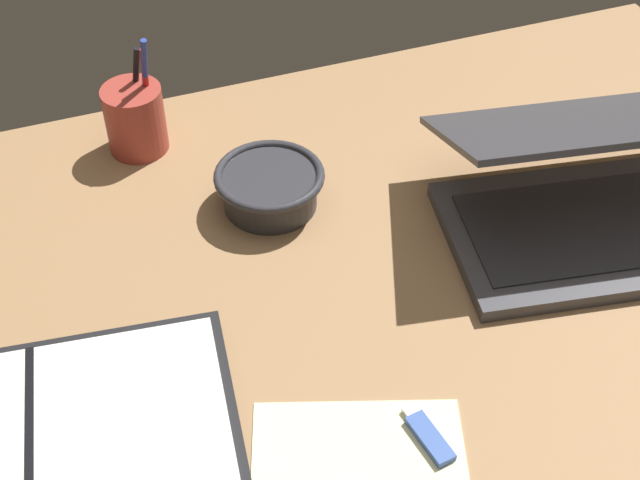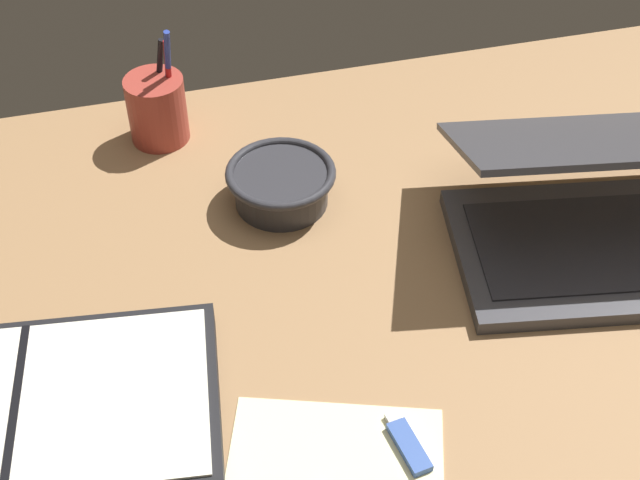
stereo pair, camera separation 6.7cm
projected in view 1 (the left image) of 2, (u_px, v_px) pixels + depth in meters
desk_top at (355, 338)px, 96.73cm from camera, size 140.00×100.00×2.00cm
laptop at (596, 192)px, 105.35cm from camera, size 40.04×33.42×16.63cm
bowl at (270, 187)px, 109.10cm from camera, size 13.60×13.60×5.17cm
pen_cup at (136, 118)px, 116.24cm from camera, size 7.83×7.83×16.54cm
planner at (34, 441)px, 83.95cm from camera, size 40.88×26.48×3.86cm
usb_drive at (429, 437)px, 85.79cm from camera, size 2.87×7.36×1.00cm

